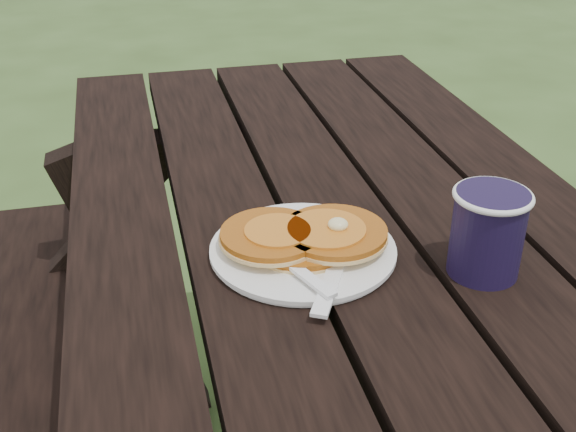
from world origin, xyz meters
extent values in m
cube|color=black|center=(0.00, 0.00, 0.73)|extent=(0.75, 1.80, 0.04)
cylinder|color=white|center=(-0.08, 0.09, 0.76)|extent=(0.26, 0.26, 0.01)
cylinder|color=#B25C14|center=(-0.08, 0.10, 0.77)|extent=(0.13, 0.13, 0.01)
cylinder|color=#B25C14|center=(-0.12, 0.10, 0.78)|extent=(0.13, 0.13, 0.01)
cylinder|color=#B25C14|center=(-0.04, 0.09, 0.78)|extent=(0.14, 0.14, 0.01)
cylinder|color=#B56519|center=(-0.05, 0.09, 0.79)|extent=(0.10, 0.10, 0.00)
ellipsoid|color=#F4E59E|center=(-0.03, 0.09, 0.79)|extent=(0.03, 0.03, 0.02)
cube|color=white|center=(-0.06, 0.03, 0.76)|extent=(0.10, 0.17, 0.00)
cylinder|color=black|center=(0.13, 0.00, 0.81)|extent=(0.09, 0.09, 0.11)
torus|color=white|center=(0.13, 0.00, 0.86)|extent=(0.10, 0.10, 0.01)
cylinder|color=black|center=(0.13, 0.00, 0.85)|extent=(0.08, 0.08, 0.01)
camera|label=1|loc=(-0.28, -0.67, 1.25)|focal=45.00mm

